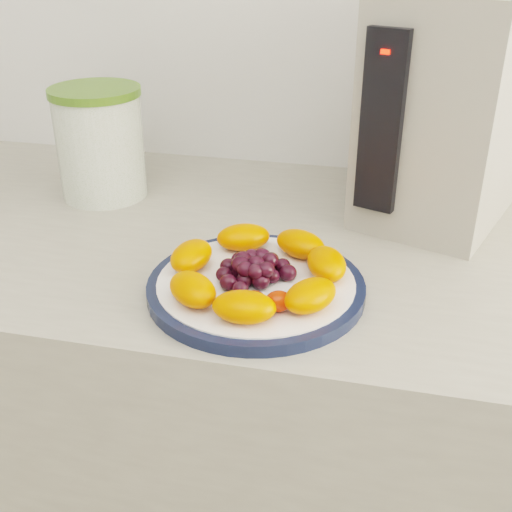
# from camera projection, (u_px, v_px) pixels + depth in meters

# --- Properties ---
(counter) EXTENTS (3.50, 0.60, 0.90)m
(counter) POSITION_uv_depth(u_px,v_px,m) (295.00, 472.00, 1.11)
(counter) COLOR #A39E8B
(counter) RESTS_ON floor
(cabinet_face) EXTENTS (3.48, 0.58, 0.84)m
(cabinet_face) POSITION_uv_depth(u_px,v_px,m) (295.00, 484.00, 1.12)
(cabinet_face) COLOR #8E7853
(cabinet_face) RESTS_ON floor
(plate_rim) EXTENTS (0.26, 0.26, 0.01)m
(plate_rim) POSITION_uv_depth(u_px,v_px,m) (256.00, 287.00, 0.76)
(plate_rim) COLOR #131B35
(plate_rim) RESTS_ON counter
(plate_face) EXTENTS (0.24, 0.24, 0.02)m
(plate_face) POSITION_uv_depth(u_px,v_px,m) (256.00, 287.00, 0.76)
(plate_face) COLOR white
(plate_face) RESTS_ON counter
(canister) EXTENTS (0.18, 0.18, 0.16)m
(canister) POSITION_uv_depth(u_px,v_px,m) (101.00, 147.00, 1.00)
(canister) COLOR #416318
(canister) RESTS_ON counter
(canister_lid) EXTENTS (0.18, 0.18, 0.01)m
(canister_lid) POSITION_uv_depth(u_px,v_px,m) (94.00, 91.00, 0.96)
(canister_lid) COLOR #476C20
(canister_lid) RESTS_ON canister
(appliance_body) EXTENTS (0.26, 0.30, 0.32)m
(appliance_body) POSITION_uv_depth(u_px,v_px,m) (448.00, 109.00, 0.90)
(appliance_body) COLOR #A19C8D
(appliance_body) RESTS_ON counter
(appliance_panel) EXTENTS (0.06, 0.04, 0.24)m
(appliance_panel) POSITION_uv_depth(u_px,v_px,m) (382.00, 123.00, 0.82)
(appliance_panel) COLOR black
(appliance_panel) RESTS_ON appliance_body
(appliance_led) EXTENTS (0.01, 0.01, 0.01)m
(appliance_led) POSITION_uv_depth(u_px,v_px,m) (386.00, 52.00, 0.77)
(appliance_led) COLOR #FF0C05
(appliance_led) RESTS_ON appliance_panel
(fruit_plate) EXTENTS (0.22, 0.22, 0.03)m
(fruit_plate) POSITION_uv_depth(u_px,v_px,m) (258.00, 270.00, 0.75)
(fruit_plate) COLOR #F95800
(fruit_plate) RESTS_ON plate_face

